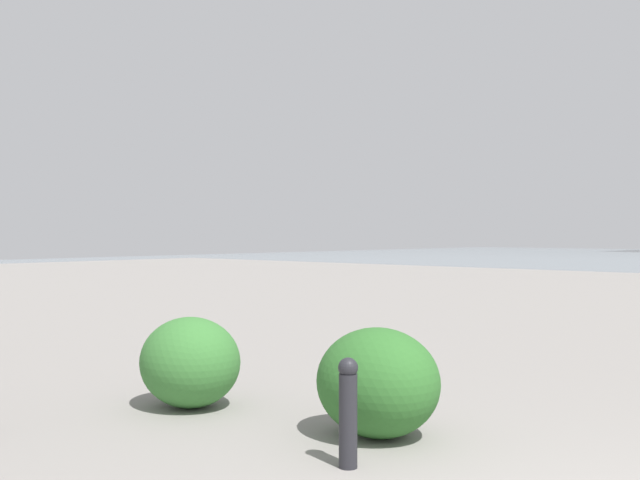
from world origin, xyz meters
name	(u,v)px	position (x,y,z in m)	size (l,w,h in m)	color
bollard_near	(348,410)	(2.49, -0.61, 0.37)	(0.13, 0.13, 0.71)	#232328
shrub_low	(378,382)	(2.76, -1.29, 0.40)	(0.95, 0.85, 0.81)	#2D6628
shrub_round	(190,362)	(4.53, -0.95, 0.39)	(0.92, 0.83, 0.78)	#387533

